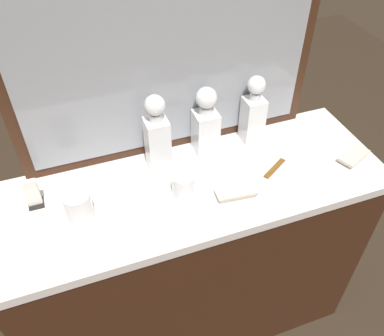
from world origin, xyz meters
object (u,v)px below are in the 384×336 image
Objects in this scene: crystal_decanter_far_left at (157,141)px; tortoiseshell_comb at (275,168)px; crystal_tumbler_front at (184,186)px; crystal_decanter_far_right at (253,116)px; crystal_tumbler_center at (79,207)px; crystal_decanter_center at (206,126)px; silver_brush_front at (236,193)px; porcelain_dish at (162,220)px; napkin_holder at (33,195)px; silver_brush_right at (354,157)px.

tortoiseshell_comb is at bearing -20.95° from crystal_decanter_far_left.
tortoiseshell_comb is at bearing 1.33° from crystal_tumbler_front.
crystal_decanter_far_right is at bearing 29.78° from crystal_tumbler_front.
crystal_decanter_far_right is 2.62× the size of crystal_tumbler_center.
crystal_tumbler_front is at bearing -2.60° from crystal_tumbler_center.
crystal_decanter_far_right is 0.90× the size of crystal_decanter_far_left.
crystal_decanter_far_right is 1.03× the size of crystal_decanter_center.
silver_brush_front is at bearing -124.61° from crystal_decanter_far_right.
napkin_holder reaches higher than porcelain_dish.
crystal_decanter_center is 3.06× the size of crystal_tumbler_front.
crystal_decanter_far_left reaches higher than crystal_tumbler_front.
crystal_decanter_far_left reaches higher than silver_brush_front.
crystal_tumbler_center is at bearing -154.85° from crystal_decanter_far_left.
silver_brush_front is at bearing -16.40° from napkin_holder.
crystal_decanter_far_left reaches higher than porcelain_dish.
crystal_tumbler_front is (-0.16, -0.20, -0.07)m from crystal_decanter_center.
porcelain_dish is (-0.27, -0.02, -0.01)m from silver_brush_front.
crystal_decanter_far_right is 3.98× the size of porcelain_dish.
crystal_tumbler_center reaches higher than porcelain_dish.
crystal_decanter_center is 0.20m from crystal_decanter_far_left.
tortoiseshell_comb is (0.71, -0.01, -0.05)m from crystal_tumbler_center.
crystal_decanter_far_left reaches higher than silver_brush_right.
crystal_decanter_center is 0.54m from crystal_tumbler_center.
crystal_decanter_center is at bearing 135.75° from tortoiseshell_comb.
silver_brush_front is (0.01, -0.27, -0.10)m from crystal_decanter_center.
crystal_decanter_far_left reaches higher than crystal_decanter_center.
crystal_decanter_center reaches higher than porcelain_dish.
crystal_decanter_far_left is 0.33m from silver_brush_front.
silver_brush_front is 0.27m from porcelain_dish.
crystal_decanter_far_left is 2.84× the size of napkin_holder.
porcelain_dish is at bearing -176.90° from silver_brush_right.
crystal_decanter_center is 1.90× the size of silver_brush_right.
crystal_decanter_far_left reaches higher than napkin_holder.
tortoiseshell_comb is at bearing 21.11° from silver_brush_front.
porcelain_dish is (0.24, -0.10, -0.04)m from crystal_tumbler_center.
crystal_decanter_far_left is 0.35m from crystal_tumbler_center.
crystal_decanter_center is 0.27m from crystal_tumbler_front.
napkin_holder reaches higher than silver_brush_right.
porcelain_dish is 0.47m from tortoiseshell_comb.
crystal_decanter_far_right is 1.96× the size of silver_brush_right.
napkin_holder is at bearing 165.33° from crystal_tumbler_front.
crystal_decanter_center is at bearing 52.18° from crystal_tumbler_front.
tortoiseshell_comb is at bearing -0.61° from crystal_tumbler_center.
crystal_tumbler_front reaches higher than porcelain_dish.
crystal_tumbler_front is 0.36m from tortoiseshell_comb.
crystal_tumbler_front is at bearing -14.67° from napkin_holder.
crystal_decanter_center is at bearing 179.36° from crystal_decanter_far_right.
crystal_decanter_center reaches higher than napkin_holder.
crystal_decanter_far_right reaches higher than napkin_holder.
crystal_tumbler_center is at bearing 157.14° from porcelain_dish.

